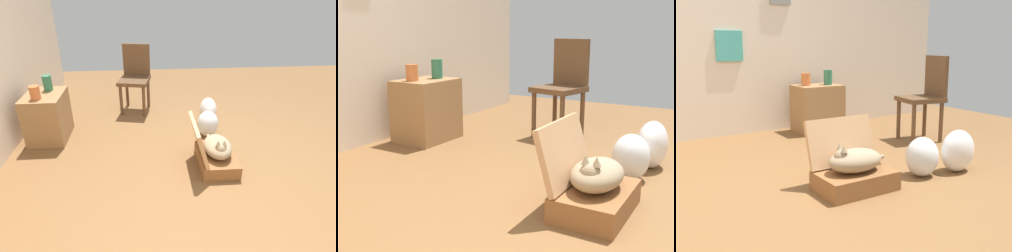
{
  "view_description": "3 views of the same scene",
  "coord_description": "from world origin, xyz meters",
  "views": [
    {
      "loc": [
        -2.1,
        0.67,
        1.77
      ],
      "look_at": [
        0.48,
        0.47,
        0.41
      ],
      "focal_mm": 30.8,
      "sensor_mm": 36.0,
      "label": 1
    },
    {
      "loc": [
        -1.75,
        -0.69,
        1.01
      ],
      "look_at": [
        0.26,
        0.51,
        0.46
      ],
      "focal_mm": 43.62,
      "sensor_mm": 36.0,
      "label": 2
    },
    {
      "loc": [
        -1.2,
        -2.28,
        1.06
      ],
      "look_at": [
        0.47,
        0.32,
        0.41
      ],
      "focal_mm": 41.92,
      "sensor_mm": 36.0,
      "label": 3
    }
  ],
  "objects": [
    {
      "name": "side_table",
      "position": [
        1.07,
        1.85,
        0.28
      ],
      "size": [
        0.54,
        0.43,
        0.57
      ],
      "primitive_type": "cube",
      "color": "olive",
      "rests_on": "ground"
    },
    {
      "name": "plastic_bag_clear",
      "position": [
        1.31,
        -0.13,
        0.18
      ],
      "size": [
        0.32,
        0.22,
        0.35
      ],
      "primitive_type": "ellipsoid",
      "color": "white",
      "rests_on": "ground"
    },
    {
      "name": "plastic_bag_white",
      "position": [
        0.98,
        -0.06,
        0.16
      ],
      "size": [
        0.28,
        0.25,
        0.32
      ],
      "primitive_type": "ellipsoid",
      "color": "silver",
      "rests_on": "ground"
    },
    {
      "name": "cat",
      "position": [
        0.34,
        -0.03,
        0.23
      ],
      "size": [
        0.5,
        0.28,
        0.22
      ],
      "color": "#998466",
      "rests_on": "suitcase_base"
    },
    {
      "name": "vase_tall",
      "position": [
        0.94,
        1.88,
        0.64
      ],
      "size": [
        0.11,
        0.11,
        0.15
      ],
      "primitive_type": "cylinder",
      "color": "#CC6B38",
      "rests_on": "side_table"
    },
    {
      "name": "ground_plane",
      "position": [
        0.0,
        0.0,
        0.0
      ],
      "size": [
        7.68,
        7.68,
        0.0
      ],
      "primitive_type": "plane",
      "color": "brown",
      "rests_on": "ground"
    },
    {
      "name": "suitcase_base",
      "position": [
        0.34,
        -0.03,
        0.07
      ],
      "size": [
        0.56,
        0.37,
        0.14
      ],
      "primitive_type": "cube",
      "color": "brown",
      "rests_on": "ground"
    },
    {
      "name": "chair",
      "position": [
        1.86,
        0.83,
        0.51
      ],
      "size": [
        0.5,
        0.48,
        0.93
      ],
      "rotation": [
        0.0,
        0.0,
        -1.77
      ],
      "color": "brown",
      "rests_on": "ground"
    },
    {
      "name": "suitcase_lid",
      "position": [
        0.34,
        0.17,
        0.33
      ],
      "size": [
        0.56,
        0.14,
        0.37
      ],
      "primitive_type": "cube",
      "rotation": [
        1.28,
        0.0,
        0.0
      ],
      "color": "tan",
      "rests_on": "suitcase_base"
    },
    {
      "name": "vase_short",
      "position": [
        1.21,
        1.82,
        0.66
      ],
      "size": [
        0.1,
        0.1,
        0.18
      ],
      "primitive_type": "cylinder",
      "color": "#2D7051",
      "rests_on": "side_table"
    }
  ]
}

